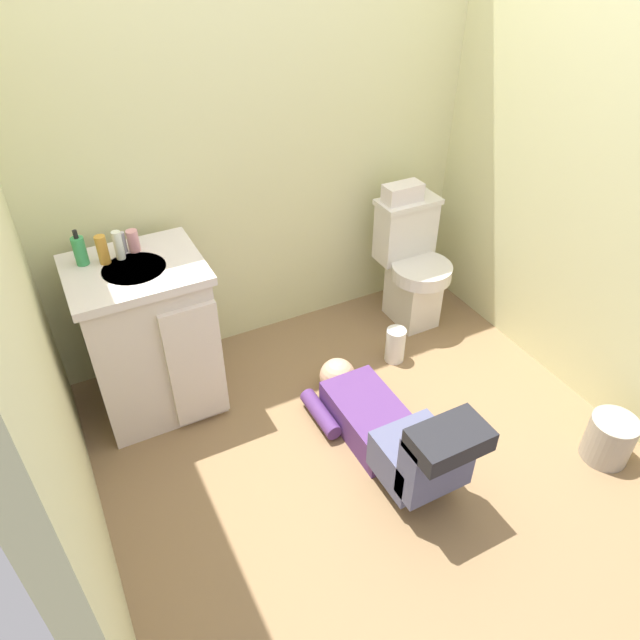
# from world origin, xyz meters

# --- Properties ---
(ground_plane) EXTENTS (2.89, 2.97, 0.04)m
(ground_plane) POSITION_xyz_m (0.00, 0.00, -0.02)
(ground_plane) COLOR olive
(wall_back) EXTENTS (2.55, 0.08, 2.40)m
(wall_back) POSITION_xyz_m (0.00, 1.02, 1.20)
(wall_back) COLOR beige
(wall_back) RESTS_ON ground_plane
(wall_left) EXTENTS (0.08, 1.97, 2.40)m
(wall_left) POSITION_xyz_m (-1.23, 0.00, 1.20)
(wall_left) COLOR beige
(wall_left) RESTS_ON ground_plane
(wall_right) EXTENTS (0.08, 1.97, 2.40)m
(wall_right) POSITION_xyz_m (1.23, 0.00, 1.20)
(wall_right) COLOR beige
(wall_right) RESTS_ON ground_plane
(toilet) EXTENTS (0.36, 0.46, 0.75)m
(toilet) POSITION_xyz_m (0.78, 0.68, 0.37)
(toilet) COLOR silver
(toilet) RESTS_ON ground_plane
(vanity_cabinet) EXTENTS (0.60, 0.53, 0.82)m
(vanity_cabinet) POSITION_xyz_m (-0.78, 0.64, 0.42)
(vanity_cabinet) COLOR silver
(vanity_cabinet) RESTS_ON ground_plane
(faucet) EXTENTS (0.02, 0.02, 0.10)m
(faucet) POSITION_xyz_m (-0.78, 0.79, 0.87)
(faucet) COLOR silver
(faucet) RESTS_ON vanity_cabinet
(person_plumber) EXTENTS (0.39, 1.06, 0.52)m
(person_plumber) POSITION_xyz_m (0.07, -0.22, 0.18)
(person_plumber) COLOR #512D6B
(person_plumber) RESTS_ON ground_plane
(tissue_box) EXTENTS (0.22, 0.11, 0.10)m
(tissue_box) POSITION_xyz_m (0.73, 0.77, 0.80)
(tissue_box) COLOR silver
(tissue_box) RESTS_ON toilet
(soap_dispenser) EXTENTS (0.06, 0.06, 0.17)m
(soap_dispenser) POSITION_xyz_m (-0.97, 0.77, 0.89)
(soap_dispenser) COLOR #379B56
(soap_dispenser) RESTS_ON vanity_cabinet
(bottle_amber) EXTENTS (0.05, 0.05, 0.13)m
(bottle_amber) POSITION_xyz_m (-0.88, 0.73, 0.89)
(bottle_amber) COLOR gold
(bottle_amber) RESTS_ON vanity_cabinet
(bottle_white) EXTENTS (0.04, 0.04, 0.13)m
(bottle_white) POSITION_xyz_m (-0.81, 0.74, 0.89)
(bottle_white) COLOR white
(bottle_white) RESTS_ON vanity_cabinet
(bottle_pink) EXTENTS (0.05, 0.05, 0.10)m
(bottle_pink) POSITION_xyz_m (-0.74, 0.78, 0.87)
(bottle_pink) COLOR pink
(bottle_pink) RESTS_ON vanity_cabinet
(trash_can) EXTENTS (0.21, 0.21, 0.23)m
(trash_can) POSITION_xyz_m (0.97, -0.68, 0.12)
(trash_can) COLOR #A09687
(trash_can) RESTS_ON ground_plane
(paper_towel_roll) EXTENTS (0.11, 0.11, 0.21)m
(paper_towel_roll) POSITION_xyz_m (0.48, 0.36, 0.10)
(paper_towel_roll) COLOR white
(paper_towel_roll) RESTS_ON ground_plane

